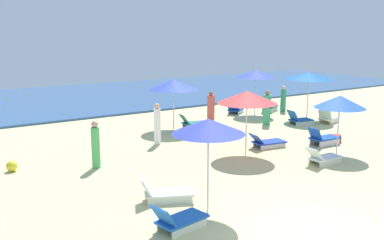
{
  "coord_description": "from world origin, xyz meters",
  "views": [
    {
      "loc": [
        -7.67,
        -6.23,
        4.65
      ],
      "look_at": [
        2.01,
        8.76,
        0.95
      ],
      "focal_mm": 40.44,
      "sensor_mm": 36.0,
      "label": 1
    }
  ],
  "objects_px": {
    "lounge_chair_5_1": "(235,109)",
    "lounge_chair_7_0": "(179,220)",
    "umbrella_3": "(173,85)",
    "lounge_chair_7_1": "(165,193)",
    "lounge_chair_5_0": "(269,107)",
    "lounge_chair_8_0": "(299,119)",
    "lounge_chair_3_0": "(192,123)",
    "umbrella_8": "(309,76)",
    "beachgoer_5": "(96,145)",
    "lounge_chair_4_0": "(267,142)",
    "umbrella_7": "(208,126)",
    "umbrella_5": "(256,74)",
    "beachgoer_4": "(157,124)",
    "beachgoer_2": "(283,99)",
    "beachgoer_0": "(267,109)",
    "lounge_chair_1_1": "(323,138)",
    "lounge_chair_8_1": "(328,118)",
    "umbrella_4": "(247,97)",
    "cooler_box_1": "(335,138)",
    "lounge_chair_1_0": "(323,158)",
    "umbrella_1": "(340,102)",
    "beach_ball_0": "(12,166)"
  },
  "relations": [
    {
      "from": "lounge_chair_4_0",
      "to": "umbrella_7",
      "type": "relative_size",
      "value": 0.62
    },
    {
      "from": "umbrella_3",
      "to": "lounge_chair_7_0",
      "type": "distance_m",
      "value": 10.8
    },
    {
      "from": "lounge_chair_1_0",
      "to": "lounge_chair_8_1",
      "type": "relative_size",
      "value": 1.01
    },
    {
      "from": "lounge_chair_7_1",
      "to": "lounge_chair_8_0",
      "type": "relative_size",
      "value": 1.2
    },
    {
      "from": "lounge_chair_3_0",
      "to": "umbrella_8",
      "type": "xyz_separation_m",
      "value": [
        6.26,
        -1.6,
        2.06
      ]
    },
    {
      "from": "umbrella_7",
      "to": "lounge_chair_7_0",
      "type": "distance_m",
      "value": 2.4
    },
    {
      "from": "lounge_chair_8_1",
      "to": "lounge_chair_1_1",
      "type": "bearing_deg",
      "value": 109.92
    },
    {
      "from": "umbrella_4",
      "to": "umbrella_8",
      "type": "relative_size",
      "value": 0.98
    },
    {
      "from": "umbrella_4",
      "to": "beachgoer_0",
      "type": "xyz_separation_m",
      "value": [
        4.33,
        3.58,
        -1.42
      ]
    },
    {
      "from": "lounge_chair_8_1",
      "to": "umbrella_1",
      "type": "bearing_deg",
      "value": 115.56
    },
    {
      "from": "umbrella_8",
      "to": "beach_ball_0",
      "type": "distance_m",
      "value": 15.12
    },
    {
      "from": "beachgoer_5",
      "to": "lounge_chair_7_1",
      "type": "bearing_deg",
      "value": -94.4
    },
    {
      "from": "umbrella_1",
      "to": "lounge_chair_5_1",
      "type": "relative_size",
      "value": 1.58
    },
    {
      "from": "beachgoer_2",
      "to": "umbrella_7",
      "type": "bearing_deg",
      "value": -40.29
    },
    {
      "from": "lounge_chair_1_1",
      "to": "umbrella_8",
      "type": "distance_m",
      "value": 5.68
    },
    {
      "from": "lounge_chair_5_1",
      "to": "umbrella_8",
      "type": "height_order",
      "value": "umbrella_8"
    },
    {
      "from": "lounge_chair_1_0",
      "to": "lounge_chair_3_0",
      "type": "height_order",
      "value": "lounge_chair_3_0"
    },
    {
      "from": "umbrella_3",
      "to": "lounge_chair_7_1",
      "type": "bearing_deg",
      "value": -122.03
    },
    {
      "from": "lounge_chair_3_0",
      "to": "lounge_chair_7_1",
      "type": "distance_m",
      "value": 9.26
    },
    {
      "from": "lounge_chair_1_1",
      "to": "lounge_chair_5_1",
      "type": "distance_m",
      "value": 7.56
    },
    {
      "from": "lounge_chair_7_1",
      "to": "lounge_chair_8_0",
      "type": "distance_m",
      "value": 11.8
    },
    {
      "from": "lounge_chair_5_0",
      "to": "umbrella_7",
      "type": "height_order",
      "value": "umbrella_7"
    },
    {
      "from": "umbrella_1",
      "to": "lounge_chair_4_0",
      "type": "height_order",
      "value": "umbrella_1"
    },
    {
      "from": "umbrella_8",
      "to": "umbrella_7",
      "type": "bearing_deg",
      "value": -148.32
    },
    {
      "from": "lounge_chair_5_1",
      "to": "lounge_chair_7_0",
      "type": "height_order",
      "value": "lounge_chair_7_0"
    },
    {
      "from": "lounge_chair_5_0",
      "to": "lounge_chair_8_0",
      "type": "bearing_deg",
      "value": 135.69
    },
    {
      "from": "umbrella_8",
      "to": "lounge_chair_8_1",
      "type": "distance_m",
      "value": 2.4
    },
    {
      "from": "beachgoer_2",
      "to": "lounge_chair_1_1",
      "type": "bearing_deg",
      "value": -20.53
    },
    {
      "from": "umbrella_8",
      "to": "beachgoer_2",
      "type": "distance_m",
      "value": 2.88
    },
    {
      "from": "lounge_chair_7_0",
      "to": "beach_ball_0",
      "type": "height_order",
      "value": "lounge_chair_7_0"
    },
    {
      "from": "lounge_chair_3_0",
      "to": "umbrella_7",
      "type": "xyz_separation_m",
      "value": [
        -5.04,
        -8.58,
        2.03
      ]
    },
    {
      "from": "lounge_chair_4_0",
      "to": "umbrella_4",
      "type": "bearing_deg",
      "value": 112.77
    },
    {
      "from": "lounge_chair_3_0",
      "to": "lounge_chair_1_0",
      "type": "bearing_deg",
      "value": -163.79
    },
    {
      "from": "umbrella_1",
      "to": "lounge_chair_7_1",
      "type": "xyz_separation_m",
      "value": [
        -7.82,
        -0.51,
        -1.79
      ]
    },
    {
      "from": "lounge_chair_8_0",
      "to": "beach_ball_0",
      "type": "relative_size",
      "value": 3.62
    },
    {
      "from": "cooler_box_1",
      "to": "umbrella_4",
      "type": "bearing_deg",
      "value": 43.52
    },
    {
      "from": "umbrella_5",
      "to": "beachgoer_4",
      "type": "relative_size",
      "value": 1.46
    },
    {
      "from": "lounge_chair_4_0",
      "to": "cooler_box_1",
      "type": "xyz_separation_m",
      "value": [
        3.08,
        -0.9,
        -0.07
      ]
    },
    {
      "from": "lounge_chair_8_1",
      "to": "beachgoer_0",
      "type": "relative_size",
      "value": 0.78
    },
    {
      "from": "lounge_chair_7_0",
      "to": "cooler_box_1",
      "type": "distance_m",
      "value": 10.51
    },
    {
      "from": "umbrella_7",
      "to": "lounge_chair_8_0",
      "type": "relative_size",
      "value": 1.88
    },
    {
      "from": "beachgoer_5",
      "to": "lounge_chair_5_1",
      "type": "bearing_deg",
      "value": 15.09
    },
    {
      "from": "beachgoer_5",
      "to": "umbrella_1",
      "type": "bearing_deg",
      "value": -34.16
    },
    {
      "from": "umbrella_3",
      "to": "beachgoer_0",
      "type": "bearing_deg",
      "value": -19.55
    },
    {
      "from": "lounge_chair_7_1",
      "to": "lounge_chair_8_1",
      "type": "height_order",
      "value": "lounge_chair_7_1"
    },
    {
      "from": "umbrella_5",
      "to": "lounge_chair_8_0",
      "type": "relative_size",
      "value": 1.9
    },
    {
      "from": "lounge_chair_4_0",
      "to": "umbrella_7",
      "type": "distance_m",
      "value": 7.18
    },
    {
      "from": "lounge_chair_7_1",
      "to": "cooler_box_1",
      "type": "bearing_deg",
      "value": -54.4
    },
    {
      "from": "umbrella_7",
      "to": "lounge_chair_5_0",
      "type": "bearing_deg",
      "value": 41.06
    },
    {
      "from": "umbrella_3",
      "to": "beachgoer_4",
      "type": "height_order",
      "value": "umbrella_3"
    }
  ]
}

